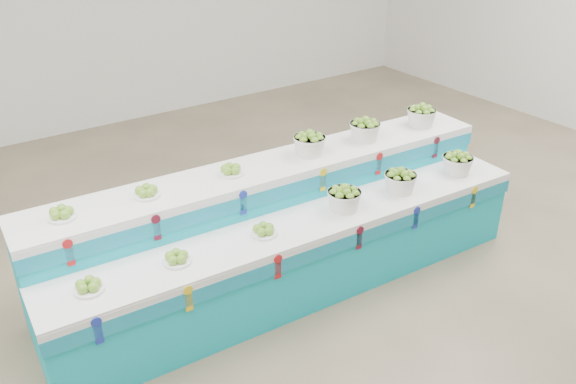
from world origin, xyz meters
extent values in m
plane|color=brown|center=(0.00, 0.00, 0.00)|extent=(10.00, 10.00, 0.00)
cylinder|color=white|center=(-2.14, 0.22, 0.77)|extent=(0.22, 0.22, 0.09)
cylinder|color=white|center=(-1.52, 0.19, 0.77)|extent=(0.22, 0.22, 0.09)
cylinder|color=white|center=(-0.80, 0.15, 0.77)|extent=(0.22, 0.22, 0.09)
cylinder|color=white|center=(-2.12, 0.75, 1.07)|extent=(0.22, 0.22, 0.09)
cylinder|color=white|center=(-1.49, 0.72, 1.07)|extent=(0.22, 0.22, 0.09)
cylinder|color=white|center=(-0.77, 0.68, 1.07)|extent=(0.22, 0.22, 0.09)
camera|label=1|loc=(-2.86, -3.17, 3.16)|focal=36.95mm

